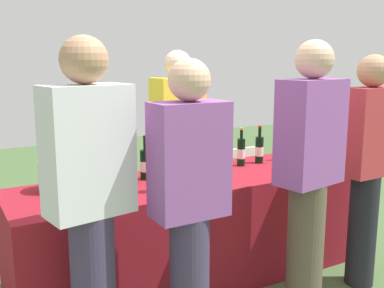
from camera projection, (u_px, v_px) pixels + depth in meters
The scene contains 22 objects.
ground_plane at pixel (192, 278), 3.42m from camera, with size 12.00×12.00×0.00m, color #476638.
tasting_table at pixel (192, 229), 3.35m from camera, with size 2.57×0.77×0.78m, color maroon.
wine_bottle_0 at pixel (107, 167), 3.11m from camera, with size 0.07×0.07×0.33m.
wine_bottle_1 at pixel (132, 167), 3.11m from camera, with size 0.08×0.08×0.31m.
wine_bottle_2 at pixel (146, 164), 3.22m from camera, with size 0.08×0.08×0.32m.
wine_bottle_3 at pixel (162, 163), 3.24m from camera, with size 0.07×0.07×0.32m.
wine_bottle_4 at pixel (188, 159), 3.32m from camera, with size 0.07×0.07×0.34m.
wine_bottle_5 at pixel (241, 152), 3.63m from camera, with size 0.06×0.06×0.31m.
wine_bottle_6 at pixel (259, 149), 3.72m from camera, with size 0.07×0.07×0.31m.
wine_bottle_7 at pixel (292, 146), 3.82m from camera, with size 0.08×0.08×0.34m.
wine_glass_0 at pixel (81, 183), 2.80m from camera, with size 0.07×0.07×0.14m.
wine_glass_1 at pixel (106, 186), 2.73m from camera, with size 0.07×0.07×0.14m.
wine_glass_2 at pixel (152, 177), 2.91m from camera, with size 0.07×0.07×0.14m.
wine_glass_3 at pixel (294, 158), 3.45m from camera, with size 0.06×0.06×0.14m.
wine_glass_4 at pixel (304, 156), 3.56m from camera, with size 0.07×0.07×0.13m.
ice_bucket at pixel (57, 175), 2.94m from camera, with size 0.23×0.23×0.20m, color silver.
server_pouring at pixel (178, 142), 3.90m from camera, with size 0.45×0.28×1.69m.
guest_0 at pixel (90, 198), 2.26m from camera, with size 0.45×0.29×1.74m.
guest_1 at pixel (189, 202), 2.39m from camera, with size 0.40×0.22×1.63m.
guest_2 at pixel (309, 170), 2.82m from camera, with size 0.46×0.30×1.74m.
guest_3 at pixel (367, 162), 3.17m from camera, with size 0.37×0.22×1.65m.
menu_board at pixel (236, 185), 4.56m from camera, with size 0.52×0.03×0.74m, color white.
Camera 1 is at (-1.57, -2.75, 1.63)m, focal length 42.49 mm.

